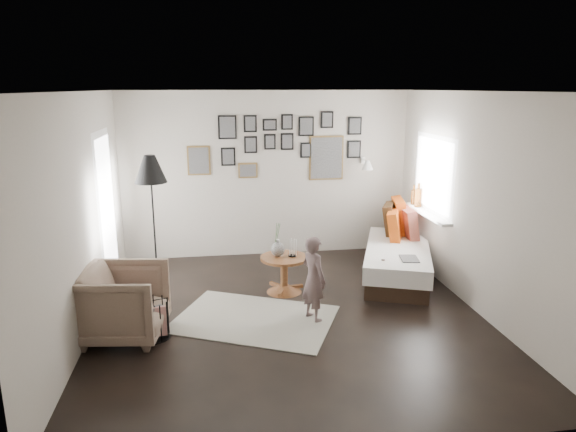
{
  "coord_description": "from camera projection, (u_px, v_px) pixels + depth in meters",
  "views": [
    {
      "loc": [
        -0.86,
        -5.56,
        2.64
      ],
      "look_at": [
        0.05,
        0.5,
        1.1
      ],
      "focal_mm": 32.0,
      "sensor_mm": 36.0,
      "label": 1
    }
  ],
  "objects": [
    {
      "name": "magazine_on_daybed",
      "position": [
        409.0,
        259.0,
        6.72
      ],
      "size": [
        0.27,
        0.34,
        0.02
      ],
      "primitive_type": "cube",
      "rotation": [
        0.0,
        0.0,
        -0.18
      ],
      "color": "black",
      "rests_on": "daybed"
    },
    {
      "name": "demijohn_large",
      "position": [
        382.0,
        280.0,
        6.74
      ],
      "size": [
        0.31,
        0.31,
        0.46
      ],
      "color": "black",
      "rests_on": "ground"
    },
    {
      "name": "gallery_wall",
      "position": [
        285.0,
        146.0,
        8.0
      ],
      "size": [
        2.74,
        0.03,
        1.08
      ],
      "color": "brown",
      "rests_on": "wall_back"
    },
    {
      "name": "ceiling",
      "position": [
        290.0,
        91.0,
        5.47
      ],
      "size": [
        4.8,
        4.8,
        0.0
      ],
      "primitive_type": "plane",
      "rotation": [
        3.14,
        0.0,
        0.0
      ],
      "color": "white",
      "rests_on": "wall_back"
    },
    {
      "name": "wall_back",
      "position": [
        267.0,
        175.0,
        8.08
      ],
      "size": [
        4.5,
        0.0,
        4.5
      ],
      "primitive_type": "plane",
      "rotation": [
        1.57,
        0.0,
        0.0
      ],
      "color": "#ADA597",
      "rests_on": "ground"
    },
    {
      "name": "rug",
      "position": [
        254.0,
        319.0,
        6.0
      ],
      "size": [
        2.15,
        1.89,
        0.01
      ],
      "primitive_type": "cube",
      "rotation": [
        0.0,
        0.0,
        -0.43
      ],
      "color": "white",
      "rests_on": "ground"
    },
    {
      "name": "vase",
      "position": [
        278.0,
        246.0,
        6.68
      ],
      "size": [
        0.18,
        0.18,
        0.45
      ],
      "color": "black",
      "rests_on": "pedestal_table"
    },
    {
      "name": "door_left",
      "position": [
        107.0,
        213.0,
        6.67
      ],
      "size": [
        0.0,
        2.14,
        2.14
      ],
      "color": "white",
      "rests_on": "wall_left"
    },
    {
      "name": "daybed",
      "position": [
        395.0,
        255.0,
        7.38
      ],
      "size": [
        1.5,
        2.16,
        0.98
      ],
      "rotation": [
        0.0,
        0.0,
        -0.36
      ],
      "color": "black",
      "rests_on": "ground"
    },
    {
      "name": "candles",
      "position": [
        292.0,
        248.0,
        6.69
      ],
      "size": [
        0.11,
        0.11,
        0.23
      ],
      "color": "black",
      "rests_on": "pedestal_table"
    },
    {
      "name": "ground",
      "position": [
        290.0,
        316.0,
        6.1
      ],
      "size": [
        4.8,
        4.8,
        0.0
      ],
      "primitive_type": "plane",
      "color": "black",
      "rests_on": "ground"
    },
    {
      "name": "demijohn_small",
      "position": [
        411.0,
        283.0,
        6.68
      ],
      "size": [
        0.27,
        0.27,
        0.42
      ],
      "color": "black",
      "rests_on": "ground"
    },
    {
      "name": "magazine_basket",
      "position": [
        153.0,
        319.0,
        5.53
      ],
      "size": [
        0.43,
        0.43,
        0.43
      ],
      "rotation": [
        0.0,
        0.0,
        0.31
      ],
      "color": "black",
      "rests_on": "ground"
    },
    {
      "name": "floor_lamp",
      "position": [
        151.0,
        174.0,
        6.65
      ],
      "size": [
        0.42,
        0.42,
        1.79
      ],
      "rotation": [
        0.0,
        0.0,
        -0.44
      ],
      "color": "black",
      "rests_on": "ground"
    },
    {
      "name": "child",
      "position": [
        314.0,
        279.0,
        5.89
      ],
      "size": [
        0.38,
        0.44,
        1.01
      ],
      "primitive_type": "imported",
      "rotation": [
        0.0,
        0.0,
        2.03
      ],
      "color": "brown",
      "rests_on": "ground"
    },
    {
      "name": "wall_right",
      "position": [
        477.0,
        203.0,
        6.11
      ],
      "size": [
        0.0,
        4.8,
        4.8
      ],
      "primitive_type": "plane",
      "rotation": [
        1.57,
        0.0,
        -1.57
      ],
      "color": "#ADA597",
      "rests_on": "ground"
    },
    {
      "name": "wall_front",
      "position": [
        344.0,
        291.0,
        3.48
      ],
      "size": [
        4.5,
        0.0,
        4.5
      ],
      "primitive_type": "plane",
      "rotation": [
        -1.57,
        0.0,
        0.0
      ],
      "color": "#ADA597",
      "rests_on": "ground"
    },
    {
      "name": "wall_sconce",
      "position": [
        367.0,
        165.0,
        8.01
      ],
      "size": [
        0.18,
        0.36,
        0.16
      ],
      "color": "white",
      "rests_on": "wall_back"
    },
    {
      "name": "wall_left",
      "position": [
        82.0,
        217.0,
        5.46
      ],
      "size": [
        0.0,
        4.8,
        4.8
      ],
      "primitive_type": "plane",
      "rotation": [
        1.57,
        0.0,
        1.57
      ],
      "color": "#ADA597",
      "rests_on": "ground"
    },
    {
      "name": "armchair_cushion",
      "position": [
        127.0,
        294.0,
        5.53
      ],
      "size": [
        0.41,
        0.42,
        0.16
      ],
      "primitive_type": "cube",
      "rotation": [
        -0.21,
        0.0,
        -0.17
      ],
      "color": "beige",
      "rests_on": "armchair"
    },
    {
      "name": "armchair",
      "position": [
        124.0,
        303.0,
        5.5
      ],
      "size": [
        0.97,
        0.95,
        0.79
      ],
      "primitive_type": "imported",
      "rotation": [
        0.0,
        0.0,
        1.43
      ],
      "color": "brown",
      "rests_on": "ground"
    },
    {
      "name": "window_right",
      "position": [
        423.0,
        208.0,
        7.47
      ],
      "size": [
        0.15,
        1.32,
        1.3
      ],
      "color": "white",
      "rests_on": "wall_right"
    },
    {
      "name": "pedestal_table",
      "position": [
        284.0,
        276.0,
        6.77
      ],
      "size": [
        0.62,
        0.62,
        0.49
      ],
      "rotation": [
        0.0,
        0.0,
        -0.12
      ],
      "color": "brown",
      "rests_on": "ground"
    }
  ]
}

